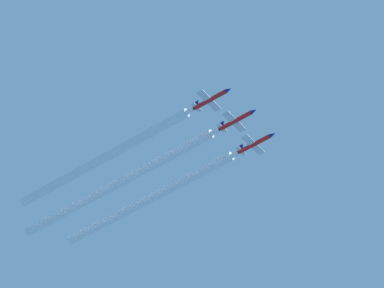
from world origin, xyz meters
TOP-DOWN VIEW (x-y plane):
  - jet_far_left at (-8.72, 0.12)m, footprint 7.39×10.76m
  - jet_inner_left at (-0.07, 0.77)m, footprint 7.39×10.76m
  - jet_center at (8.81, -0.04)m, footprint 7.39×10.76m
  - smoke_trail_far_left at (-8.72, -30.85)m, footprint 2.21×52.04m
  - smoke_trail_inner_left at (-0.07, -33.88)m, footprint 2.21×59.41m
  - smoke_trail_center at (8.81, -31.10)m, footprint 2.21×52.24m

SIDE VIEW (x-z plane):
  - smoke_trail_far_left at x=-8.72m, z-range 233.60..235.81m
  - jet_far_left at x=-8.72m, z-range 233.43..236.02m
  - smoke_trail_center at x=8.81m, z-range 233.68..235.89m
  - jet_center at x=8.81m, z-range 233.52..236.11m
  - smoke_trail_inner_left at x=-0.07m, z-range 233.77..235.98m
  - jet_inner_left at x=-0.07m, z-range 233.60..236.19m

